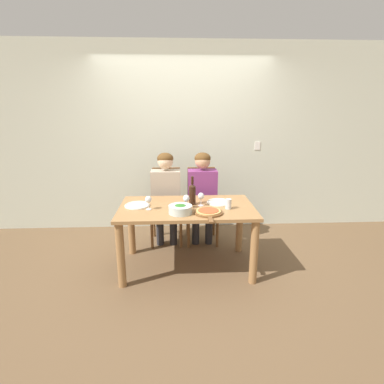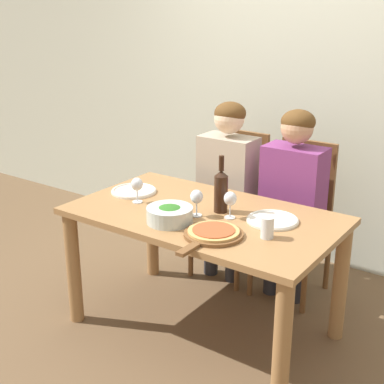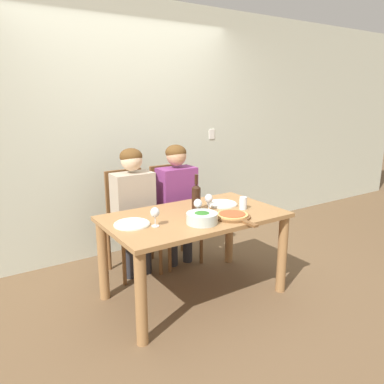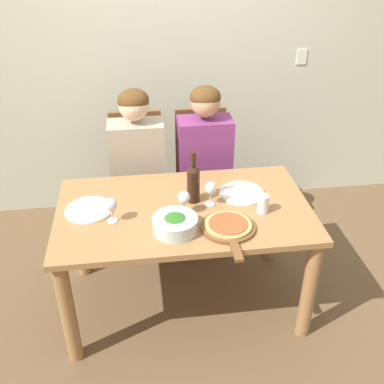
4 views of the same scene
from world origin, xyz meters
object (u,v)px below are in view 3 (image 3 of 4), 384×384
at_px(dinner_plate_right, 222,204).
at_px(water_tumbler, 243,203).
at_px(chair_right, 172,211).
at_px(wine_glass_right, 209,199).
at_px(wine_bottle, 196,197).
at_px(wine_glass_centre, 198,204).
at_px(broccoli_bowl, 202,218).
at_px(chair_left, 130,219).
at_px(person_woman, 134,200).
at_px(person_man, 178,193).
at_px(wine_glass_left, 155,213).
at_px(pizza_on_board, 233,216).
at_px(dinner_plate_left, 132,224).

distance_m(dinner_plate_right, water_tumbler, 0.22).
bearing_deg(chair_right, wine_glass_right, -95.31).
bearing_deg(water_tumbler, wine_bottle, 155.55).
xyz_separation_m(wine_bottle, wine_glass_centre, (-0.07, -0.13, -0.02)).
xyz_separation_m(chair_right, broccoli_bowl, (-0.30, -0.99, 0.25)).
distance_m(chair_left, chair_right, 0.48).
height_order(person_woman, person_man, same).
bearing_deg(chair_left, wine_glass_centre, -73.51).
bearing_deg(water_tumbler, person_man, 106.00).
height_order(wine_glass_left, wine_glass_right, same).
bearing_deg(person_woman, chair_left, 90.00).
distance_m(broccoli_bowl, dinner_plate_right, 0.55).
distance_m(chair_left, pizza_on_board, 1.14).
bearing_deg(dinner_plate_right, wine_bottle, -173.69).
height_order(person_woman, broccoli_bowl, person_woman).
height_order(chair_left, wine_glass_right, chair_left).
bearing_deg(wine_bottle, person_woman, 118.65).
bearing_deg(wine_glass_right, water_tumbler, -22.48).
height_order(chair_right, dinner_plate_left, chair_right).
relative_size(chair_right, pizza_on_board, 2.29).
bearing_deg(wine_glass_centre, broccoli_bowl, -113.11).
bearing_deg(wine_glass_right, dinner_plate_left, 177.99).
bearing_deg(person_woman, person_man, 0.00).
height_order(chair_left, wine_bottle, wine_bottle).
distance_m(person_woman, person_man, 0.48).
height_order(pizza_on_board, wine_glass_centre, wine_glass_centre).
xyz_separation_m(pizza_on_board, wine_glass_left, (-0.63, 0.16, 0.09)).
bearing_deg(dinner_plate_right, wine_glass_centre, -156.25).
bearing_deg(dinner_plate_left, wine_glass_right, -2.01).
bearing_deg(wine_bottle, dinner_plate_left, -177.27).
relative_size(dinner_plate_left, dinner_plate_right, 1.00).
bearing_deg(pizza_on_board, water_tumbler, 31.47).
height_order(pizza_on_board, water_tumbler, water_tumbler).
height_order(chair_left, dinner_plate_left, chair_left).
relative_size(broccoli_bowl, wine_glass_left, 1.64).
relative_size(chair_right, wine_glass_right, 6.68).
bearing_deg(person_woman, dinner_plate_right, -41.31).
distance_m(pizza_on_board, wine_glass_right, 0.28).
bearing_deg(person_woman, chair_right, 13.73).
distance_m(broccoli_bowl, wine_glass_left, 0.37).
bearing_deg(dinner_plate_right, dinner_plate_left, -176.08).
bearing_deg(pizza_on_board, wine_glass_centre, 140.83).
relative_size(person_man, pizza_on_board, 2.81).
xyz_separation_m(wine_glass_right, wine_glass_centre, (-0.17, -0.08, 0.00)).
xyz_separation_m(chair_left, chair_right, (0.48, 0.00, 0.00)).
distance_m(broccoli_bowl, dinner_plate_left, 0.54).
height_order(dinner_plate_right, wine_glass_left, wine_glass_left).
distance_m(person_man, dinner_plate_right, 0.57).
relative_size(person_man, dinner_plate_left, 4.44).
relative_size(person_man, water_tumbler, 11.30).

